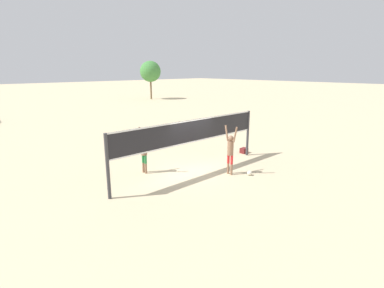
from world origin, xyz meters
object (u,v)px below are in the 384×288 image
at_px(player_spiker, 230,149).
at_px(gear_bag, 244,150).
at_px(volleyball_net, 192,136).
at_px(volleyball, 249,173).
at_px(tree_left_cluster, 150,72).
at_px(player_blocker, 144,149).

distance_m(player_spiker, gear_bag, 3.96).
distance_m(volleyball_net, volleyball, 3.14).
relative_size(player_spiker, tree_left_cluster, 0.38).
distance_m(volleyball_net, player_spiker, 1.85).
xyz_separation_m(player_spiker, tree_left_cluster, (18.08, 31.37, 3.09)).
bearing_deg(gear_bag, player_spiker, -152.64).
relative_size(player_spiker, volleyball, 10.39).
relative_size(player_blocker, gear_bag, 5.22).
xyz_separation_m(player_blocker, volleyball, (3.30, -3.59, -1.03)).
bearing_deg(tree_left_cluster, player_spiker, -119.96).
bearing_deg(volleyball_net, player_spiker, -50.70).
xyz_separation_m(player_spiker, volleyball, (0.53, -0.73, -1.10)).
relative_size(volleyball_net, tree_left_cluster, 1.46).
relative_size(player_spiker, player_blocker, 1.06).
distance_m(player_spiker, player_blocker, 3.98).
relative_size(player_blocker, volleyball, 9.81).
bearing_deg(volleyball, player_blocker, 132.66).
height_order(volleyball_net, volleyball, volleyball_net).
xyz_separation_m(volleyball, gear_bag, (2.85, 2.48, 0.04)).
relative_size(player_spiker, gear_bag, 5.53).
relative_size(volleyball_net, gear_bag, 20.98).
height_order(gear_bag, tree_left_cluster, tree_left_cluster).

